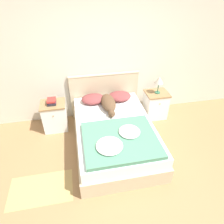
{
  "coord_description": "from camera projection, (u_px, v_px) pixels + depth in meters",
  "views": [
    {
      "loc": [
        -0.54,
        -1.59,
        2.63
      ],
      "look_at": [
        0.02,
        1.24,
        0.59
      ],
      "focal_mm": 32.0,
      "sensor_mm": 36.0,
      "label": 1
    }
  ],
  "objects": [
    {
      "name": "bed",
      "position": [
        114.0,
        134.0,
        3.58
      ],
      "size": [
        1.35,
        1.99,
        0.49
      ],
      "color": "#C6B28E",
      "rests_on": "ground_plane"
    },
    {
      "name": "rug",
      "position": [
        41.0,
        189.0,
        2.94
      ],
      "size": [
        0.92,
        0.56,
        0.0
      ],
      "color": "tan",
      "rests_on": "ground_plane"
    },
    {
      "name": "wall_back",
      "position": [
        102.0,
        57.0,
        3.85
      ],
      "size": [
        9.0,
        0.06,
        2.55
      ],
      "color": "beige",
      "rests_on": "ground_plane"
    },
    {
      "name": "book_stack",
      "position": [
        52.0,
        101.0,
        3.76
      ],
      "size": [
        0.16,
        0.23,
        0.09
      ],
      "color": "#232328",
      "rests_on": "nightstand_left"
    },
    {
      "name": "pillow_left",
      "position": [
        93.0,
        99.0,
        3.95
      ],
      "size": [
        0.46,
        0.37,
        0.14
      ],
      "color": "brown",
      "rests_on": "bed"
    },
    {
      "name": "nightstand_right",
      "position": [
        155.0,
        105.0,
        4.28
      ],
      "size": [
        0.47,
        0.41,
        0.59
      ],
      "color": "white",
      "rests_on": "ground_plane"
    },
    {
      "name": "headboard",
      "position": [
        105.0,
        94.0,
        4.24
      ],
      "size": [
        1.43,
        0.06,
        0.97
      ],
      "color": "#C6B28E",
      "rests_on": "ground_plane"
    },
    {
      "name": "table_lamp",
      "position": [
        159.0,
        81.0,
        3.95
      ],
      "size": [
        0.17,
        0.17,
        0.36
      ],
      "color": "#336B4C",
      "rests_on": "nightstand_right"
    },
    {
      "name": "dog",
      "position": [
        109.0,
        103.0,
        3.79
      ],
      "size": [
        0.27,
        0.81,
        0.18
      ],
      "color": "brown",
      "rests_on": "bed"
    },
    {
      "name": "pillow_right",
      "position": [
        120.0,
        96.0,
        4.04
      ],
      "size": [
        0.46,
        0.37,
        0.14
      ],
      "color": "brown",
      "rests_on": "bed"
    },
    {
      "name": "nightstand_left",
      "position": [
        55.0,
        116.0,
        3.94
      ],
      "size": [
        0.47,
        0.41,
        0.59
      ],
      "color": "white",
      "rests_on": "ground_plane"
    },
    {
      "name": "quilt",
      "position": [
        120.0,
        140.0,
        3.04
      ],
      "size": [
        1.13,
        0.99,
        0.11
      ],
      "color": "#4C8466",
      "rests_on": "bed"
    },
    {
      "name": "ground_plane",
      "position": [
        127.0,
        194.0,
        2.88
      ],
      "size": [
        16.0,
        16.0,
        0.0
      ],
      "primitive_type": "plane",
      "color": "#997047"
    }
  ]
}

